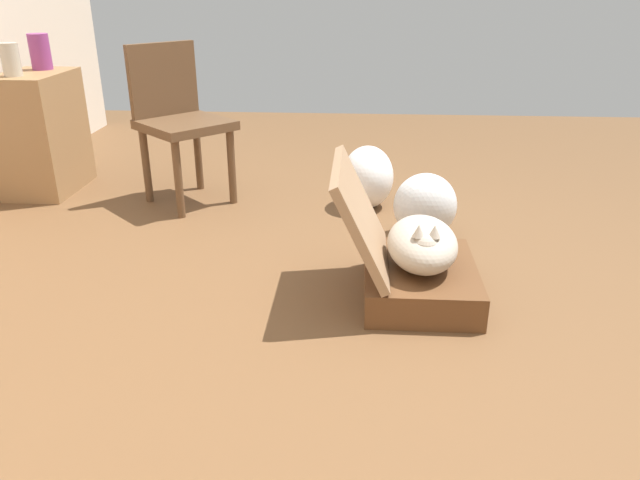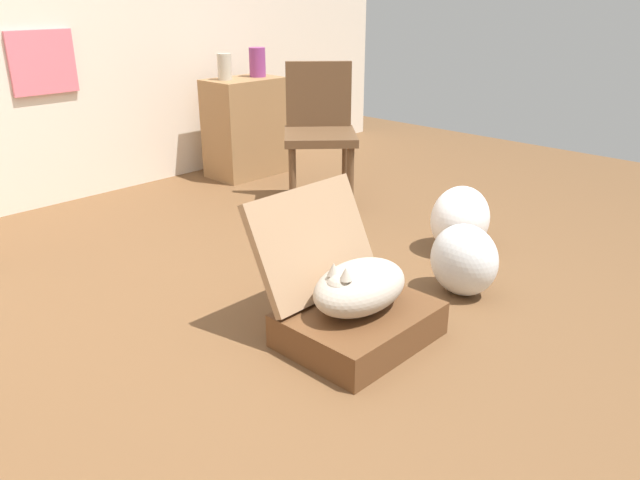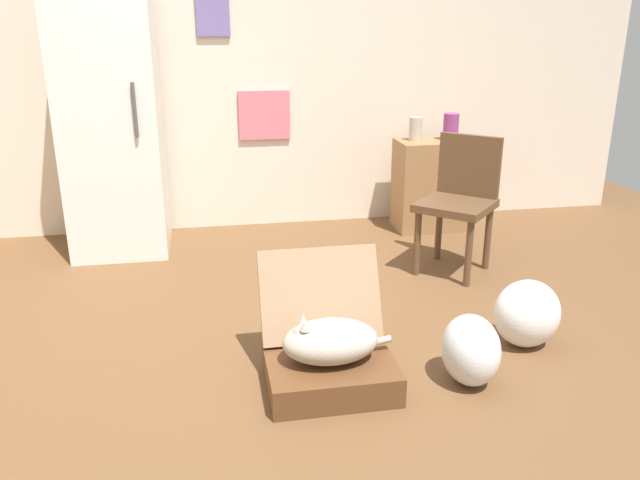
{
  "view_description": "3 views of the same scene",
  "coord_description": "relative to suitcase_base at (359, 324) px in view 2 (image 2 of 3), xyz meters",
  "views": [
    {
      "loc": [
        -2.1,
        -0.06,
        1.22
      ],
      "look_at": [
        0.08,
        0.08,
        0.28
      ],
      "focal_mm": 34.33,
      "sensor_mm": 36.0,
      "label": 1
    },
    {
      "loc": [
        -1.47,
        -1.68,
        1.29
      ],
      "look_at": [
        0.33,
        0.05,
        0.28
      ],
      "focal_mm": 34.58,
      "sensor_mm": 36.0,
      "label": 2
    },
    {
      "loc": [
        -0.33,
        -2.78,
        1.58
      ],
      "look_at": [
        0.24,
        0.32,
        0.49
      ],
      "focal_mm": 35.47,
      "sensor_mm": 36.0,
      "label": 3
    }
  ],
  "objects": [
    {
      "name": "ground_plane",
      "position": [
        -0.17,
        0.32,
        -0.07
      ],
      "size": [
        7.68,
        7.68,
        0.0
      ],
      "primitive_type": "plane",
      "color": "brown",
      "rests_on": "ground"
    },
    {
      "name": "suitcase_base",
      "position": [
        0.0,
        0.0,
        0.0
      ],
      "size": [
        0.58,
        0.45,
        0.14
      ],
      "primitive_type": "cube",
      "color": "brown",
      "rests_on": "ground"
    },
    {
      "name": "suitcase_lid",
      "position": [
        0.0,
        0.25,
        0.28
      ],
      "size": [
        0.58,
        0.23,
        0.42
      ],
      "primitive_type": "cube",
      "rotation": [
        1.12,
        0.0,
        0.0
      ],
      "color": "#9B7756",
      "rests_on": "suitcase_base"
    },
    {
      "name": "cat",
      "position": [
        -0.01,
        0.0,
        0.17
      ],
      "size": [
        0.51,
        0.28,
        0.23
      ],
      "color": "#B2A899",
      "rests_on": "suitcase_base"
    },
    {
      "name": "plastic_bag_white",
      "position": [
        0.64,
        -0.07,
        0.1
      ],
      "size": [
        0.26,
        0.32,
        0.33
      ],
      "primitive_type": "ellipsoid",
      "color": "silver",
      "rests_on": "ground"
    },
    {
      "name": "plastic_bag_clear",
      "position": [
        1.06,
        0.21,
        0.11
      ],
      "size": [
        0.34,
        0.29,
        0.35
      ],
      "primitive_type": "ellipsoid",
      "color": "white",
      "rests_on": "ground"
    },
    {
      "name": "side_table",
      "position": [
        1.25,
        2.17,
        0.29
      ],
      "size": [
        0.55,
        0.36,
        0.71
      ],
      "primitive_type": "cube",
      "color": "olive",
      "rests_on": "ground"
    },
    {
      "name": "vase_tall",
      "position": [
        1.11,
        2.2,
        0.73
      ],
      "size": [
        0.1,
        0.1,
        0.18
      ],
      "primitive_type": "cylinder",
      "color": "#B7AD99",
      "rests_on": "side_table"
    },
    {
      "name": "vase_short",
      "position": [
        1.39,
        2.17,
        0.74
      ],
      "size": [
        0.12,
        0.12,
        0.21
      ],
      "primitive_type": "cylinder",
      "color": "#8C387A",
      "rests_on": "side_table"
    },
    {
      "name": "chair",
      "position": [
        1.12,
        1.29,
        0.42
      ],
      "size": [
        0.62,
        0.62,
        0.89
      ],
      "rotation": [
        0.0,
        0.0,
        -0.76
      ],
      "color": "brown",
      "rests_on": "ground"
    }
  ]
}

